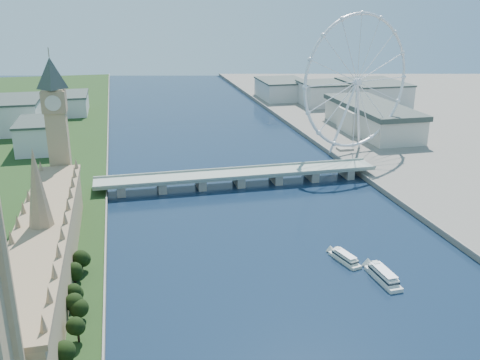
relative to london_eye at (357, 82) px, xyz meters
name	(u,v)px	position (x,y,z in m)	size (l,w,h in m)	color
parliament_range	(46,253)	(-247.98, -185.08, -49.04)	(24.00, 200.00, 70.00)	tan
big_ben	(56,114)	(-247.98, -77.08, -0.95)	(20.02, 20.02, 110.00)	tan
westminster_bridge	(239,176)	(-119.98, -55.08, -60.89)	(220.00, 22.00, 9.50)	gray
london_eye	(357,82)	(0.00, 0.00, 0.00)	(113.60, 39.12, 124.30)	silver
county_hall	(370,133)	(55.02, 74.92, -67.52)	(54.00, 144.00, 35.00)	beige
city_skyline	(223,101)	(-80.75, 205.00, -50.56)	(505.00, 280.00, 32.00)	beige
tour_boat_near	(345,261)	(-91.25, -193.84, -67.52)	(6.43, 25.40, 5.57)	silver
tour_boat_far	(383,280)	(-80.39, -217.90, -67.52)	(7.68, 30.05, 6.64)	silver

